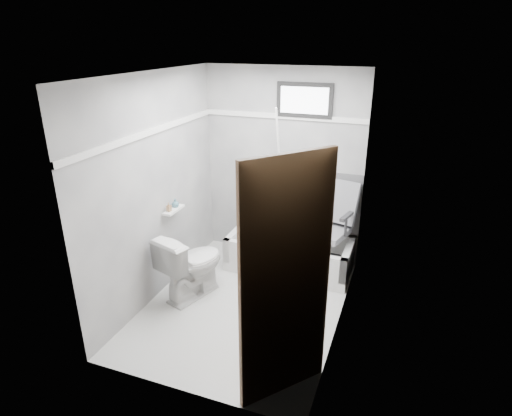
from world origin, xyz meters
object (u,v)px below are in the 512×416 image
at_px(toilet, 192,264).
at_px(door, 309,314).
at_px(office_chair, 325,225).
at_px(soap_bottle_b, 175,203).
at_px(bathtub, 290,253).
at_px(soap_bottle_a, 169,207).

relative_size(toilet, door, 0.39).
bearing_deg(toilet, office_chair, -123.24).
relative_size(office_chair, door, 0.51).
bearing_deg(office_chair, door, -66.86).
bearing_deg(toilet, door, 160.14).
bearing_deg(office_chair, soap_bottle_b, -141.24).
relative_size(bathtub, office_chair, 1.48).
bearing_deg(office_chair, bathtub, -158.48).
bearing_deg(soap_bottle_b, toilet, -40.79).
height_order(bathtub, office_chair, office_chair).
xyz_separation_m(bathtub, soap_bottle_a, (-1.17, -0.80, 0.76)).
xyz_separation_m(toilet, soap_bottle_b, (-0.32, 0.28, 0.58)).
relative_size(bathtub, soap_bottle_a, 15.22).
height_order(office_chair, soap_bottle_b, office_chair).
bearing_deg(bathtub, soap_bottle_b, -150.57).
height_order(office_chair, toilet, office_chair).
relative_size(bathtub, soap_bottle_b, 14.55).
height_order(toilet, soap_bottle_b, soap_bottle_b).
xyz_separation_m(office_chair, soap_bottle_a, (-1.58, -0.85, 0.34)).
bearing_deg(soap_bottle_a, toilet, -23.04).
bearing_deg(soap_bottle_a, door, -36.29).
bearing_deg(toilet, soap_bottle_a, -4.38).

